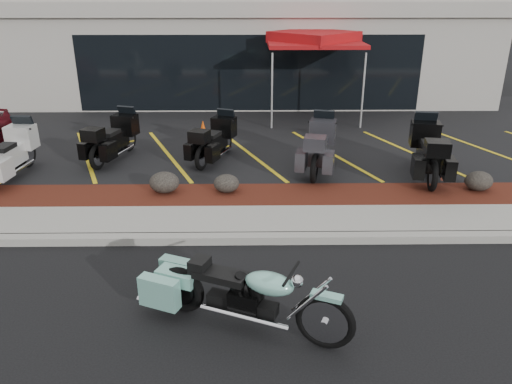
{
  "coord_description": "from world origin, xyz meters",
  "views": [
    {
      "loc": [
        -0.01,
        -7.16,
        4.33
      ],
      "look_at": [
        0.1,
        1.2,
        0.87
      ],
      "focal_mm": 35.0,
      "sensor_mm": 36.0,
      "label": 1
    }
  ],
  "objects_px": {
    "hero_cruiser": "(326,314)",
    "touring_white": "(25,141)",
    "popup_canopy": "(314,40)",
    "traffic_cone": "(203,129)"
  },
  "relations": [
    {
      "from": "hero_cruiser",
      "to": "traffic_cone",
      "type": "relative_size",
      "value": 5.87
    },
    {
      "from": "hero_cruiser",
      "to": "popup_canopy",
      "type": "relative_size",
      "value": 0.88
    },
    {
      "from": "hero_cruiser",
      "to": "touring_white",
      "type": "xyz_separation_m",
      "value": [
        -6.45,
        6.66,
        0.28
      ]
    },
    {
      "from": "traffic_cone",
      "to": "popup_canopy",
      "type": "relative_size",
      "value": 0.15
    },
    {
      "from": "popup_canopy",
      "to": "touring_white",
      "type": "bearing_deg",
      "value": -153.56
    },
    {
      "from": "hero_cruiser",
      "to": "traffic_cone",
      "type": "distance_m",
      "value": 9.52
    },
    {
      "from": "touring_white",
      "to": "traffic_cone",
      "type": "distance_m",
      "value": 4.88
    },
    {
      "from": "hero_cruiser",
      "to": "popup_canopy",
      "type": "xyz_separation_m",
      "value": [
        1.17,
        11.65,
        2.19
      ]
    },
    {
      "from": "touring_white",
      "to": "traffic_cone",
      "type": "bearing_deg",
      "value": -52.51
    },
    {
      "from": "hero_cruiser",
      "to": "touring_white",
      "type": "relative_size",
      "value": 1.32
    }
  ]
}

